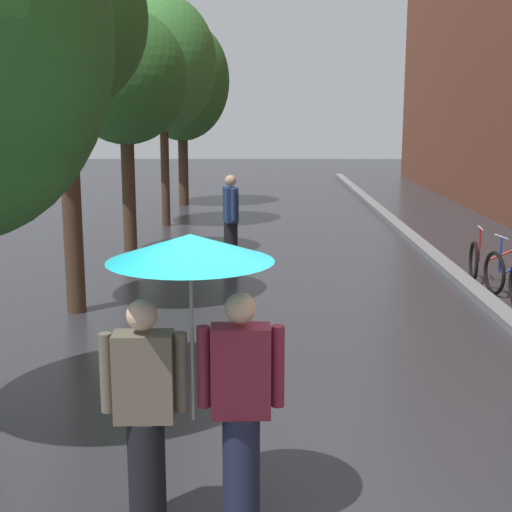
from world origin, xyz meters
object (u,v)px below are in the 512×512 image
Objects in this scene: street_tree_1 at (62,20)px; parked_bicycle_5 at (505,261)px; street_tree_2 at (125,78)px; street_tree_4 at (182,81)px; couple_under_umbrella at (192,338)px; street_tree_3 at (162,64)px; pedestrian_walking_midground at (231,220)px.

parked_bicycle_5 is (6.84, 1.93, -3.71)m from street_tree_1.
street_tree_2 is 0.86× the size of street_tree_4.
street_tree_2 reaches higher than couple_under_umbrella.
street_tree_4 reaches higher than street_tree_2.
street_tree_2 is 10.07m from couple_under_umbrella.
couple_under_umbrella is at bearing -81.71° from street_tree_3.
street_tree_2 is 0.85× the size of street_tree_3.
pedestrian_walking_midground is at bearing 90.83° from couple_under_umbrella.
street_tree_1 is 12.30m from street_tree_4.
pedestrian_walking_midground is at bearing -78.50° from street_tree_4.
street_tree_4 is 2.68× the size of couple_under_umbrella.
street_tree_3 reaches higher than parked_bicycle_5.
street_tree_4 is 12.74m from parked_bicycle_5.
street_tree_1 is 2.58× the size of couple_under_umbrella.
street_tree_4 is at bearing 88.81° from street_tree_1.
street_tree_4 reaches higher than couple_under_umbrella.
street_tree_3 reaches higher than street_tree_4.
couple_under_umbrella reaches higher than parked_bicycle_5.
couple_under_umbrella is (2.17, -9.61, -2.10)m from street_tree_2.
street_tree_4 is at bearing 122.41° from parked_bicycle_5.
parked_bicycle_5 is (6.58, -10.37, -3.39)m from street_tree_4.
street_tree_1 is at bearing -91.75° from street_tree_3.
couple_under_umbrella is (2.00, -13.70, -2.62)m from street_tree_3.
street_tree_1 is at bearing -164.24° from parked_bicycle_5.
street_tree_2 is 4.14× the size of parked_bicycle_5.
street_tree_1 is 8.01m from parked_bicycle_5.
street_tree_3 is at bearing 136.77° from parked_bicycle_5.
parked_bicycle_5 is 4.90m from pedestrian_walking_midground.
street_tree_3 reaches higher than pedestrian_walking_midground.
street_tree_1 is 8.13m from street_tree_3.
street_tree_1 is 4.66× the size of parked_bicycle_5.
parked_bicycle_5 is at bearing -43.23° from street_tree_3.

